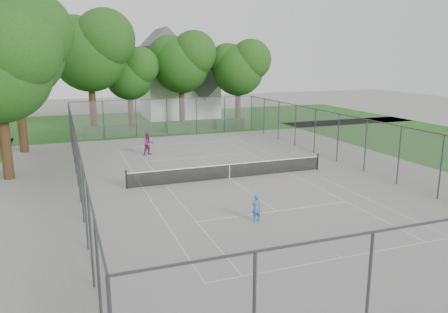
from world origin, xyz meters
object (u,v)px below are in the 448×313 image
object	(u,v)px
house	(180,82)
girl_player	(256,208)
woman_player	(148,144)
tennis_net	(230,171)

from	to	relation	value
house	girl_player	world-z (taller)	house
house	woman_player	distance (m)	22.43
tennis_net	girl_player	bearing A→B (deg)	-101.45
tennis_net	woman_player	distance (m)	9.21
house	woman_player	bearing A→B (deg)	-111.14
tennis_net	house	xyz separation A→B (m)	(4.52, 29.19, 3.87)
girl_player	woman_player	bearing A→B (deg)	-90.43
tennis_net	girl_player	distance (m)	7.37
tennis_net	girl_player	world-z (taller)	girl_player
girl_player	woman_player	xyz separation A→B (m)	(-2.00, 15.75, 0.23)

